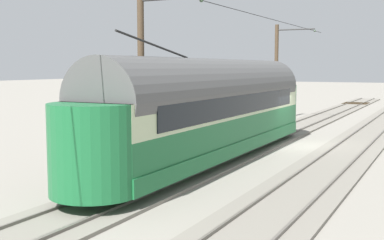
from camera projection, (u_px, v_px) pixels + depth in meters
ground_plane at (304, 146)px, 25.25m from camera, size 220.00×220.00×0.00m
track_streetcar_siding at (353, 147)px, 24.47m from camera, size 2.80×80.00×0.18m
track_adjacent_siding at (262, 141)px, 26.57m from camera, size 2.80×80.00×0.18m
vintage_streetcar at (214, 108)px, 20.85m from camera, size 2.65×18.44×4.87m
catenary_pole_foreground at (277, 70)px, 37.23m from camera, size 3.01×0.28×7.08m
catenary_pole_mid_near at (143, 73)px, 20.85m from camera, size 3.01×0.28×7.08m
overhead_wire_run at (208, 2)px, 20.04m from camera, size 2.80×40.99×0.18m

